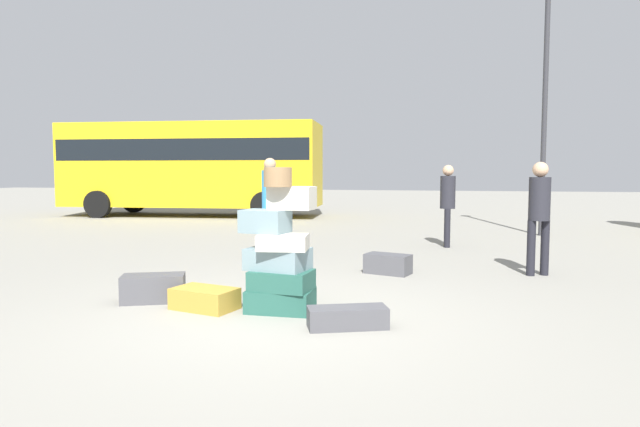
% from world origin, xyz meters
% --- Properties ---
extents(ground_plane, '(80.00, 80.00, 0.00)m').
position_xyz_m(ground_plane, '(0.00, 0.00, 0.00)').
color(ground_plane, gray).
extents(suitcase_tower, '(0.81, 0.63, 1.56)m').
position_xyz_m(suitcase_tower, '(-0.01, 0.27, 0.62)').
color(suitcase_tower, '#26594C').
rests_on(suitcase_tower, ground).
extents(suitcase_charcoal_foreground_far, '(0.78, 0.59, 0.32)m').
position_xyz_m(suitcase_charcoal_foreground_far, '(-1.57, 0.31, 0.16)').
color(suitcase_charcoal_foreground_far, '#4C4C51').
rests_on(suitcase_charcoal_foreground_far, ground).
extents(suitcase_charcoal_foreground_near, '(0.73, 0.53, 0.29)m').
position_xyz_m(suitcase_charcoal_foreground_near, '(0.91, 2.66, 0.15)').
color(suitcase_charcoal_foreground_near, '#4C4C51').
rests_on(suitcase_charcoal_foreground_near, ground).
extents(suitcase_tan_white_trunk, '(0.77, 0.57, 0.23)m').
position_xyz_m(suitcase_tan_white_trunk, '(-0.84, 0.13, 0.12)').
color(suitcase_tan_white_trunk, '#B28C33').
rests_on(suitcase_tan_white_trunk, ground).
extents(suitcase_charcoal_upright_blue, '(0.82, 0.55, 0.20)m').
position_xyz_m(suitcase_charcoal_upright_blue, '(0.82, -0.22, 0.10)').
color(suitcase_charcoal_upright_blue, '#4C4C51').
rests_on(suitcase_charcoal_upright_blue, ground).
extents(person_bearded_onlooker, '(0.30, 0.34, 1.65)m').
position_xyz_m(person_bearded_onlooker, '(1.78, 5.82, 0.98)').
color(person_bearded_onlooker, black).
rests_on(person_bearded_onlooker, ground).
extents(person_tourist_with_camera, '(0.30, 0.34, 1.76)m').
position_xyz_m(person_tourist_with_camera, '(-1.36, 3.99, 1.05)').
color(person_tourist_with_camera, brown).
rests_on(person_tourist_with_camera, ground).
extents(person_passerby_in_red, '(0.32, 0.30, 1.65)m').
position_xyz_m(person_passerby_in_red, '(3.06, 3.03, 0.99)').
color(person_passerby_in_red, black).
rests_on(person_passerby_in_red, ground).
extents(parked_bus, '(8.91, 3.36, 3.15)m').
position_xyz_m(parked_bus, '(-6.77, 11.85, 1.83)').
color(parked_bus, yellow).
rests_on(parked_bus, ground).
extents(lamp_post, '(0.36, 0.36, 6.52)m').
position_xyz_m(lamp_post, '(3.97, 8.33, 4.22)').
color(lamp_post, '#333338').
rests_on(lamp_post, ground).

